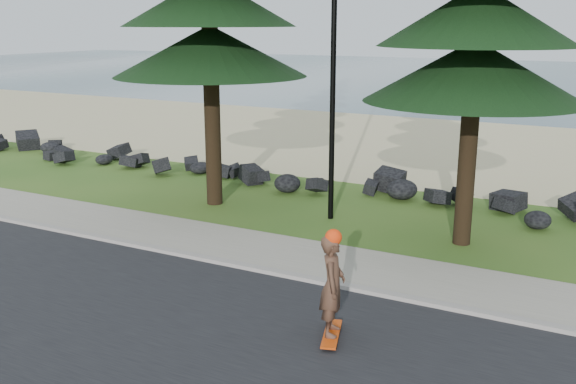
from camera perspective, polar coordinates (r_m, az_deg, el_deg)
ground at (r=14.17m, az=-1.45°, el=-5.75°), size 160.00×160.00×0.00m
road at (r=10.79m, az=-13.35°, el=-13.05°), size 160.00×7.00×0.02m
kerb at (r=13.42m, az=-3.31°, el=-6.75°), size 160.00×0.20×0.10m
sidewalk at (r=14.32m, az=-1.06°, el=-5.35°), size 160.00×2.00×0.08m
beach_sand at (r=27.34m, az=13.40°, el=3.97°), size 160.00×15.00×0.01m
ocean at (r=63.13m, az=21.80°, el=9.32°), size 160.00×58.00×0.01m
seawall_boulders at (r=19.03m, az=6.71°, el=-0.43°), size 60.00×2.40×1.10m
lamp_post at (r=16.16m, az=4.05°, el=11.81°), size 0.25×0.14×8.14m
skateboarder at (r=10.31m, az=3.98°, el=-8.31°), size 0.56×1.03×1.86m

